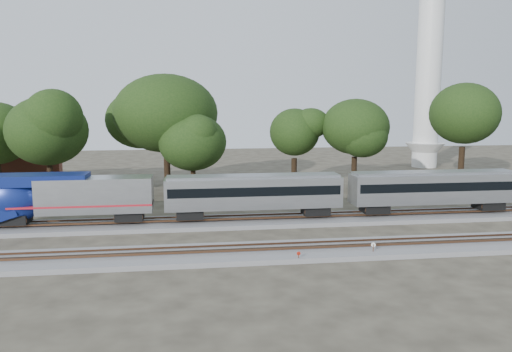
{
  "coord_description": "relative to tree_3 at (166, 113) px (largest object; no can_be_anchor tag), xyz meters",
  "views": [
    {
      "loc": [
        -4.81,
        -40.68,
        11.88
      ],
      "look_at": [
        1.29,
        5.0,
        4.78
      ],
      "focal_mm": 35.0,
      "sensor_mm": 36.0,
      "label": 1
    }
  ],
  "objects": [
    {
      "name": "tree_2",
      "position": [
        -13.12,
        -4.61,
        -1.81
      ],
      "size": [
        8.47,
        8.47,
        11.94
      ],
      "color": "black",
      "rests_on": "ground"
    },
    {
      "name": "track_far",
      "position": [
        7.72,
        -17.45,
        -9.92
      ],
      "size": [
        160.0,
        5.0,
        0.73
      ],
      "color": "slate",
      "rests_on": "ground"
    },
    {
      "name": "switch_stand_red",
      "position": [
        10.64,
        -29.81,
        -9.55
      ],
      "size": [
        0.29,
        0.05,
        0.91
      ],
      "rotation": [
        0.0,
        0.0,
        0.09
      ],
      "color": "#512D19",
      "rests_on": "ground"
    },
    {
      "name": "brick_building",
      "position": [
        -20.77,
        8.36,
        -7.41
      ],
      "size": [
        12.45,
        9.8,
        5.39
      ],
      "rotation": [
        0.0,
        0.0,
        0.18
      ],
      "color": "brown",
      "rests_on": "ground"
    },
    {
      "name": "tree_7",
      "position": [
        40.52,
        0.57,
        -0.19
      ],
      "size": [
        10.11,
        10.11,
        14.26
      ],
      "color": "black",
      "rests_on": "ground"
    },
    {
      "name": "ground",
      "position": [
        7.72,
        -23.45,
        -10.12
      ],
      "size": [
        160.0,
        160.0,
        0.0
      ],
      "primitive_type": "plane",
      "color": "#383328",
      "rests_on": "ground"
    },
    {
      "name": "switch_stand_white",
      "position": [
        16.64,
        -28.96,
        -9.42
      ],
      "size": [
        0.34,
        0.15,
        1.11
      ],
      "rotation": [
        0.0,
        0.0,
        -0.35
      ],
      "color": "#512D19",
      "rests_on": "ground"
    },
    {
      "name": "tree_6",
      "position": [
        24.02,
        -2.33,
        -1.74
      ],
      "size": [
        8.54,
        8.54,
        12.04
      ],
      "color": "black",
      "rests_on": "ground"
    },
    {
      "name": "tree_5",
      "position": [
        16.76,
        0.88,
        -2.58
      ],
      "size": [
        7.69,
        7.69,
        10.85
      ],
      "color": "black",
      "rests_on": "ground"
    },
    {
      "name": "tree_3",
      "position": [
        0.0,
        0.0,
        0.0
      ],
      "size": [
        10.3,
        10.3,
        14.52
      ],
      "color": "black",
      "rests_on": "ground"
    },
    {
      "name": "tree_4",
      "position": [
        3.26,
        -3.94,
        -3.36
      ],
      "size": [
        6.9,
        6.9,
        9.73
      ],
      "color": "black",
      "rests_on": "ground"
    },
    {
      "name": "switch_lever",
      "position": [
        13.32,
        -28.74,
        -9.97
      ],
      "size": [
        0.53,
        0.35,
        0.3
      ],
      "primitive_type": "cube",
      "rotation": [
        0.0,
        0.0,
        -0.11
      ],
      "color": "#512D19",
      "rests_on": "ground"
    },
    {
      "name": "track_near",
      "position": [
        7.72,
        -27.45,
        -9.92
      ],
      "size": [
        160.0,
        5.0,
        0.73
      ],
      "color": "slate",
      "rests_on": "ground"
    }
  ]
}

